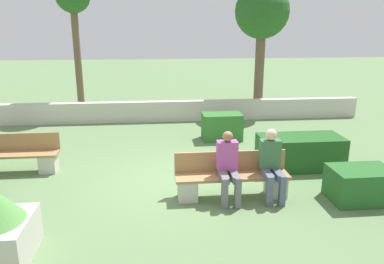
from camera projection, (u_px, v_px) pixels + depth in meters
name	position (u px, v px, depth m)	size (l,w,h in m)	color
ground_plane	(182.00, 179.00, 8.07)	(60.00, 60.00, 0.00)	#607F51
perimeter_wall	(171.00, 111.00, 12.89)	(13.27, 0.30, 0.69)	beige
bench_front	(232.00, 180.00, 7.17)	(2.17, 0.48, 0.85)	#A37A4C
bench_left_side	(12.00, 158.00, 8.35)	(2.05, 0.48, 0.85)	#A37A4C
person_seated_man	(271.00, 161.00, 6.99)	(0.38, 0.63, 1.34)	#515B70
person_seated_woman	(228.00, 164.00, 6.91)	(0.38, 0.63, 1.32)	slate
hedge_block_near_right	(361.00, 185.00, 7.01)	(1.13, 0.80, 0.63)	#286028
hedge_block_mid_left	(300.00, 152.00, 8.62)	(1.89, 0.89, 0.75)	#235623
hedge_block_mid_right	(222.00, 127.00, 10.77)	(1.12, 0.68, 0.76)	#33702D
tree_leftmost	(73.00, 3.00, 12.82)	(1.20, 1.20, 4.78)	brown
tree_center_left	(262.00, 14.00, 13.29)	(1.93, 1.93, 4.64)	brown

